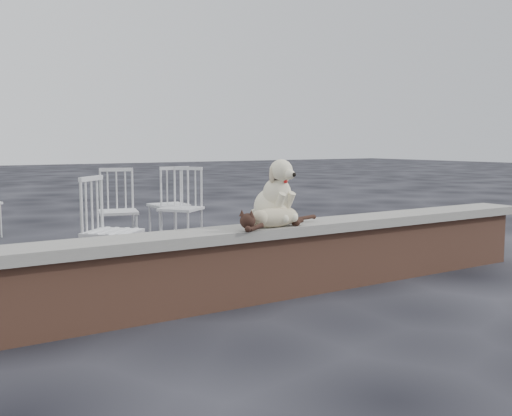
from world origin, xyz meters
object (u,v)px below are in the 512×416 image
chair_b (118,210)px  chair_a (113,230)px  chair_c (169,204)px  cat (274,216)px  chair_d (181,207)px  dog (272,191)px

chair_b → chair_a: bearing=-96.0°
chair_c → chair_b: 0.86m
cat → chair_d: chair_d is taller
dog → chair_a: size_ratio=0.57×
chair_b → chair_a: size_ratio=1.00×
chair_b → chair_a: 1.57m
chair_d → chair_b: 0.74m
chair_c → chair_a: bearing=53.6°
cat → chair_a: bearing=116.6°
cat → chair_b: 2.71m
chair_d → chair_b: bearing=-134.0°
chair_c → chair_d: size_ratio=1.00×
chair_a → chair_b: bearing=24.2°
chair_b → chair_d: bearing=8.7°
cat → chair_a: chair_a is taller
cat → chair_b: bearing=87.6°
chair_d → chair_a: size_ratio=1.00×
cat → chair_b: chair_b is taller
chair_c → chair_b: size_ratio=1.00×
chair_c → dog: bearing=82.1°
chair_d → chair_c: bearing=137.0°
dog → chair_a: 1.48m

